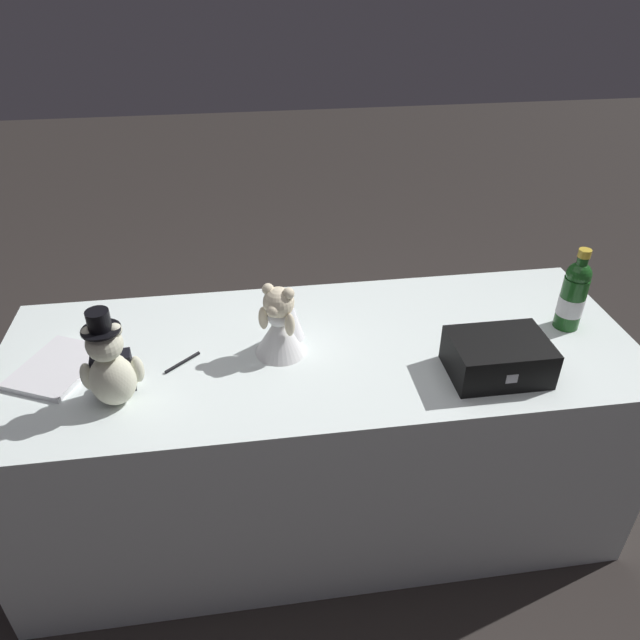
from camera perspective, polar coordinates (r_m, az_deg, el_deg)
The scene contains 8 objects.
ground_plane at distance 2.40m, azimuth 0.00°, elevation -17.32°, with size 12.00×12.00×0.00m, color #2D2826.
reception_table at distance 2.12m, azimuth 0.00°, elevation -10.84°, with size 2.01×0.77×0.75m, color white.
teddy_bear_groom at distance 1.70m, azimuth -19.49°, elevation -4.28°, with size 0.17×0.15×0.30m.
teddy_bear_bride at distance 1.81m, azimuth -3.69°, elevation -0.17°, with size 0.19×0.21×0.24m.
champagne_bottle at distance 2.07m, azimuth 23.20°, elevation 2.25°, with size 0.08×0.08×0.28m.
signing_pen at distance 1.85m, azimuth -12.95°, elevation -3.91°, with size 0.11×0.10×0.01m.
gift_case_black at distance 1.81m, azimuth 16.74°, elevation -3.43°, with size 0.28×0.21×0.12m.
guestbook at distance 1.94m, azimuth -23.90°, elevation -4.16°, with size 0.20×0.26×0.02m, color white.
Camera 1 is at (-0.21, -1.50, 1.85)m, focal length 33.26 mm.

